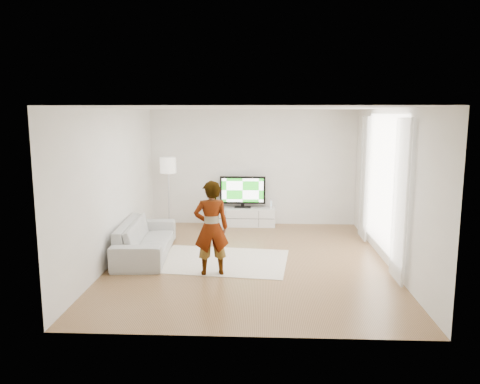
{
  "coord_description": "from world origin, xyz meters",
  "views": [
    {
      "loc": [
        0.2,
        -8.36,
        2.71
      ],
      "look_at": [
        -0.2,
        0.4,
        1.23
      ],
      "focal_mm": 35.0,
      "sensor_mm": 36.0,
      "label": 1
    }
  ],
  "objects_px": {
    "television": "(243,191)",
    "player": "(211,228)",
    "rug": "(222,261)",
    "floor_lamp": "(168,168)",
    "media_console": "(243,217)",
    "sofa": "(146,239)"
  },
  "relations": [
    {
      "from": "television",
      "to": "player",
      "type": "distance_m",
      "value": 3.58
    },
    {
      "from": "media_console",
      "to": "sofa",
      "type": "bearing_deg",
      "value": -125.22
    },
    {
      "from": "television",
      "to": "player",
      "type": "bearing_deg",
      "value": -96.17
    },
    {
      "from": "media_console",
      "to": "rug",
      "type": "xyz_separation_m",
      "value": [
        -0.28,
        -2.8,
        -0.22
      ]
    },
    {
      "from": "player",
      "to": "rug",
      "type": "bearing_deg",
      "value": -109.76
    },
    {
      "from": "television",
      "to": "sofa",
      "type": "height_order",
      "value": "television"
    },
    {
      "from": "television",
      "to": "player",
      "type": "relative_size",
      "value": 0.69
    },
    {
      "from": "rug",
      "to": "floor_lamp",
      "type": "distance_m",
      "value": 3.27
    },
    {
      "from": "media_console",
      "to": "player",
      "type": "xyz_separation_m",
      "value": [
        -0.38,
        -3.53,
        0.59
      ]
    },
    {
      "from": "player",
      "to": "media_console",
      "type": "bearing_deg",
      "value": -107.55
    },
    {
      "from": "television",
      "to": "player",
      "type": "height_order",
      "value": "player"
    },
    {
      "from": "rug",
      "to": "player",
      "type": "relative_size",
      "value": 1.48
    },
    {
      "from": "media_console",
      "to": "sofa",
      "type": "relative_size",
      "value": 0.69
    },
    {
      "from": "television",
      "to": "rug",
      "type": "height_order",
      "value": "television"
    },
    {
      "from": "rug",
      "to": "player",
      "type": "bearing_deg",
      "value": -98.42
    },
    {
      "from": "media_console",
      "to": "rug",
      "type": "distance_m",
      "value": 2.82
    },
    {
      "from": "media_console",
      "to": "floor_lamp",
      "type": "relative_size",
      "value": 0.94
    },
    {
      "from": "sofa",
      "to": "player",
      "type": "bearing_deg",
      "value": -130.49
    },
    {
      "from": "television",
      "to": "rug",
      "type": "distance_m",
      "value": 2.97
    },
    {
      "from": "television",
      "to": "sofa",
      "type": "distance_m",
      "value": 3.13
    },
    {
      "from": "rug",
      "to": "floor_lamp",
      "type": "xyz_separation_m",
      "value": [
        -1.47,
        2.55,
        1.42
      ]
    },
    {
      "from": "television",
      "to": "floor_lamp",
      "type": "relative_size",
      "value": 0.65
    }
  ]
}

